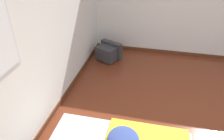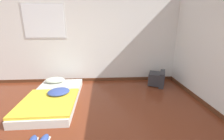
% 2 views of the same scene
% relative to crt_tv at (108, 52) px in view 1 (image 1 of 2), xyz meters
% --- Properties ---
extents(ground_plane, '(20.00, 20.00, 0.00)m').
position_rel_crt_tv_xyz_m(ground_plane, '(-1.94, -2.21, -0.20)').
color(ground_plane, maroon).
extents(wall_back, '(7.55, 0.08, 2.60)m').
position_rel_crt_tv_xyz_m(wall_back, '(-1.96, 0.48, 1.10)').
color(wall_back, white).
rests_on(wall_back, ground_plane).
extents(wall_right, '(0.08, 7.73, 2.60)m').
position_rel_crt_tv_xyz_m(wall_right, '(0.66, -2.21, 1.09)').
color(wall_right, white).
rests_on(wall_right, ground_plane).
extents(crt_tv, '(0.59, 0.63, 0.41)m').
position_rel_crt_tv_xyz_m(crt_tv, '(0.00, 0.00, 0.00)').
color(crt_tv, '#333338').
rests_on(crt_tv, ground_plane).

